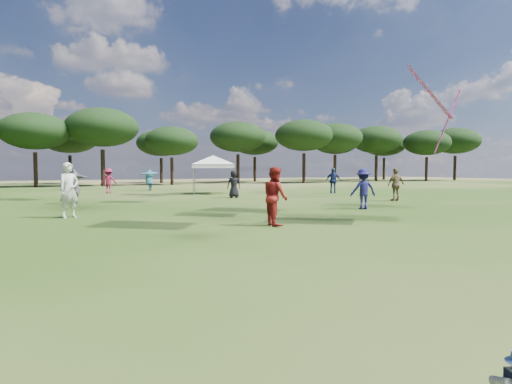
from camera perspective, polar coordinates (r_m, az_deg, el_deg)
tree_line at (r=47.44m, az=-21.35°, el=7.41°), size 108.78×17.63×7.77m
tent_right at (r=28.92m, az=-5.74°, el=4.63°), size 5.19×5.19×2.88m
festival_crowd at (r=22.68m, az=-18.31°, el=0.86°), size 28.95×23.84×1.89m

